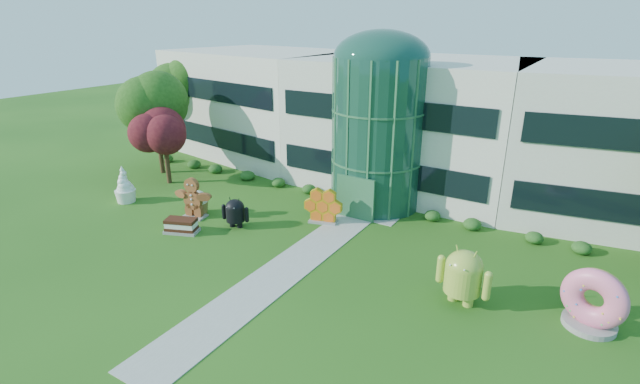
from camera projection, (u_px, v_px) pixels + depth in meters
The scene contains 14 objects.
ground at pixel (270, 282), 22.54m from camera, with size 140.00×140.00×0.00m, color #215114.
building at pixel (411, 122), 35.26m from camera, with size 46.00×15.00×9.30m, color beige, non-canonical shape.
atrium at pixel (378, 134), 30.39m from camera, with size 6.00×6.00×9.80m, color #194738.
walkway at pixel (293, 264), 24.13m from camera, with size 2.40×20.00×0.04m, color #9E9E93.
tree_red at pixel (165, 145), 35.07m from camera, with size 4.00×4.00×6.00m, color #3F0C14, non-canonical shape.
trees_backdrop at pixel (384, 141), 31.43m from camera, with size 52.00×8.00×8.40m, color #1D4711, non-canonical shape.
android_green at pixel (463, 273), 20.39m from camera, with size 2.65×1.77×3.00m, color #9EB73A, non-canonical shape.
android_black at pixel (235, 211), 28.11m from camera, with size 1.85×1.24×2.11m, color black, non-canonical shape.
donut at pixel (595, 298), 18.84m from camera, with size 2.61×1.25×2.71m, color #EF5B95, non-canonical shape.
gingerbread at pixel (193, 198), 29.41m from camera, with size 2.92×1.12×2.69m, color maroon, non-canonical shape.
ice_cream_sandwich at pixel (181, 226), 27.60m from camera, with size 1.99×0.99×0.88m, color black, non-canonical shape.
honeycomb at pixel (323, 207), 28.77m from camera, with size 2.57×0.92×2.02m, color orange, non-canonical shape.
froyo at pixel (124, 184), 31.95m from camera, with size 1.51×1.51×2.58m, color white, non-canonical shape.
cupcake at pixel (198, 202), 30.13m from camera, with size 1.33×1.33×1.60m, color white, non-canonical shape.
Camera 1 is at (12.34, -15.38, 12.03)m, focal length 26.00 mm.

